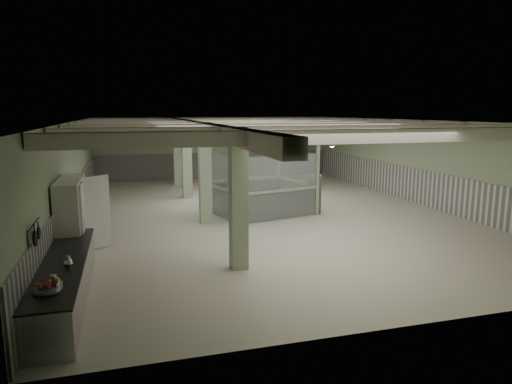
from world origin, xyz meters
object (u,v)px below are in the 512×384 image
object	(u,v)px
walkin_cooler	(73,219)
prep_counter	(64,280)
guard_booth	(260,164)
filing_cabinet	(315,194)

from	to	relation	value
walkin_cooler	prep_counter	bearing A→B (deg)	-88.40
guard_booth	filing_cabinet	xyz separation A→B (m)	(2.09, -0.57, -1.21)
prep_counter	filing_cabinet	size ratio (longest dim) A/B	3.53
guard_booth	filing_cabinet	world-z (taller)	guard_booth
prep_counter	walkin_cooler	world-z (taller)	walkin_cooler
prep_counter	guard_booth	bearing A→B (deg)	47.84
filing_cabinet	guard_booth	bearing A→B (deg)	-172.75
prep_counter	walkin_cooler	distance (m)	3.07
guard_booth	filing_cabinet	bearing A→B (deg)	-28.36
walkin_cooler	filing_cabinet	size ratio (longest dim) A/B	1.62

